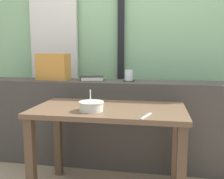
{
  "coord_description": "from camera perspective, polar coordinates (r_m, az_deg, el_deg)",
  "views": [
    {
      "loc": [
        0.42,
        -1.87,
        1.12
      ],
      "look_at": [
        0.01,
        0.47,
        0.76
      ],
      "focal_mm": 41.51,
      "sensor_mm": 36.0,
      "label": 1
    }
  ],
  "objects": [
    {
      "name": "coaster_square",
      "position": [
        2.47,
        3.73,
        1.9
      ],
      "size": [
        0.1,
        0.1,
        0.0
      ],
      "primitive_type": "cube",
      "color": "black",
      "rests_on": "dark_console_ledge"
    },
    {
      "name": "window_divider_post",
      "position": [
        2.98,
        2.03,
        12.12
      ],
      "size": [
        0.07,
        0.05,
        2.6
      ],
      "primitive_type": "cube",
      "color": "black",
      "rests_on": "ground"
    },
    {
      "name": "closed_book",
      "position": [
        2.54,
        -4.46,
        2.47
      ],
      "size": [
        0.25,
        0.2,
        0.04
      ],
      "color": "black",
      "rests_on": "dark_console_ledge"
    },
    {
      "name": "breakfast_table",
      "position": [
        1.96,
        -0.65,
        -7.34
      ],
      "size": [
        1.12,
        0.61,
        0.7
      ],
      "color": "brown",
      "rests_on": "ground"
    },
    {
      "name": "throw_pillow",
      "position": [
        2.63,
        -12.85,
        4.91
      ],
      "size": [
        0.34,
        0.18,
        0.26
      ],
      "primitive_type": "cube",
      "rotation": [
        0.0,
        0.0,
        -0.13
      ],
      "color": "#D18938",
      "rests_on": "dark_console_ledge"
    },
    {
      "name": "dark_console_ledge",
      "position": [
        2.55,
        0.21,
        -7.38
      ],
      "size": [
        2.8,
        0.35,
        0.83
      ],
      "primitive_type": "cube",
      "color": "#423D38",
      "rests_on": "ground"
    },
    {
      "name": "juice_glass",
      "position": [
        2.46,
        3.74,
        3.07
      ],
      "size": [
        0.07,
        0.07,
        0.1
      ],
      "color": "white",
      "rests_on": "coaster_square"
    },
    {
      "name": "soup_bowl",
      "position": [
        1.82,
        -4.57,
        -3.67
      ],
      "size": [
        0.18,
        0.18,
        0.16
      ],
      "color": "beige",
      "rests_on": "breakfast_table"
    },
    {
      "name": "outdoor_backdrop",
      "position": [
        3.06,
        2.18,
        13.9
      ],
      "size": [
        4.8,
        0.08,
        2.8
      ],
      "primitive_type": "cube",
      "color": "#8EBC89",
      "rests_on": "ground"
    },
    {
      "name": "fork_utensil",
      "position": [
        1.69,
        7.56,
        -5.79
      ],
      "size": [
        0.07,
        0.17,
        0.01
      ],
      "primitive_type": "cube",
      "rotation": [
        0.0,
        0.0,
        -0.32
      ],
      "color": "silver",
      "rests_on": "breakfast_table"
    },
    {
      "name": "curtain_left_panel",
      "position": [
        3.16,
        -12.63,
        10.81
      ],
      "size": [
        0.56,
        0.06,
        2.5
      ],
      "primitive_type": "cube",
      "color": "silver",
      "rests_on": "ground"
    }
  ]
}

